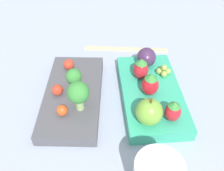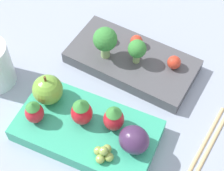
{
  "view_description": "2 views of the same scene",
  "coord_description": "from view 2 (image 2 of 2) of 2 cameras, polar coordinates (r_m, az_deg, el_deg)",
  "views": [
    {
      "loc": [
        -0.34,
        -0.02,
        0.38
      ],
      "look_at": [
        0.01,
        -0.0,
        0.04
      ],
      "focal_mm": 40.0,
      "sensor_mm": 36.0,
      "label": 1
    },
    {
      "loc": [
        0.19,
        -0.3,
        0.52
      ],
      "look_at": [
        0.01,
        -0.0,
        0.04
      ],
      "focal_mm": 60.0,
      "sensor_mm": 36.0,
      "label": 2
    }
  ],
  "objects": [
    {
      "name": "strawberry_2",
      "position": [
        0.55,
        0.27,
        -5.01
      ],
      "size": [
        0.03,
        0.03,
        0.05
      ],
      "color": "red",
      "rests_on": "bento_box_fruit"
    },
    {
      "name": "grape_cluster",
      "position": [
        0.54,
        -1.28,
        -10.3
      ],
      "size": [
        0.03,
        0.03,
        0.02
      ],
      "color": "#8EA84C",
      "rests_on": "bento_box_fruit"
    },
    {
      "name": "ground_plane",
      "position": [
        0.63,
        -0.52,
        -1.58
      ],
      "size": [
        4.0,
        4.0,
        0.0
      ],
      "primitive_type": "plane",
      "color": "#939EB2"
    },
    {
      "name": "plum",
      "position": [
        0.53,
        3.38,
        -8.26
      ],
      "size": [
        0.04,
        0.04,
        0.04
      ],
      "color": "#42284C",
      "rests_on": "bento_box_fruit"
    },
    {
      "name": "bento_box_fruit",
      "position": [
        0.58,
        -3.83,
        -6.86
      ],
      "size": [
        0.23,
        0.14,
        0.03
      ],
      "color": "#33A87F",
      "rests_on": "ground_plane"
    },
    {
      "name": "broccoli_floret_1",
      "position": [
        0.62,
        3.84,
        5.49
      ],
      "size": [
        0.03,
        0.03,
        0.05
      ],
      "color": "#93B770",
      "rests_on": "bento_box_savoury"
    },
    {
      "name": "cherry_tomato_2",
      "position": [
        0.64,
        9.43,
        3.5
      ],
      "size": [
        0.02,
        0.02,
        0.02
      ],
      "color": "red",
      "rests_on": "bento_box_savoury"
    },
    {
      "name": "cherry_tomato_0",
      "position": [
        0.67,
        -0.81,
        7.37
      ],
      "size": [
        0.02,
        0.02,
        0.02
      ],
      "color": "#DB4C1E",
      "rests_on": "bento_box_savoury"
    },
    {
      "name": "strawberry_0",
      "position": [
        0.57,
        -11.78,
        -3.97
      ],
      "size": [
        0.03,
        0.03,
        0.04
      ],
      "color": "red",
      "rests_on": "bento_box_fruit"
    },
    {
      "name": "cherry_tomato_1",
      "position": [
        0.66,
        3.76,
        6.75
      ],
      "size": [
        0.02,
        0.02,
        0.02
      ],
      "color": "red",
      "rests_on": "bento_box_savoury"
    },
    {
      "name": "chopsticks_pair",
      "position": [
        0.58,
        13.2,
        -10.95
      ],
      "size": [
        0.02,
        0.21,
        0.01
      ],
      "color": "tan",
      "rests_on": "ground_plane"
    },
    {
      "name": "apple",
      "position": [
        0.58,
        -9.78,
        -0.63
      ],
      "size": [
        0.05,
        0.05,
        0.06
      ],
      "color": "#70A838",
      "rests_on": "bento_box_fruit"
    },
    {
      "name": "broccoli_floret_0",
      "position": [
        0.62,
        -1.05,
        6.93
      ],
      "size": [
        0.04,
        0.04,
        0.06
      ],
      "color": "#93B770",
      "rests_on": "bento_box_savoury"
    },
    {
      "name": "strawberry_1",
      "position": [
        0.55,
        -4.63,
        -4.03
      ],
      "size": [
        0.03,
        0.03,
        0.05
      ],
      "color": "red",
      "rests_on": "bento_box_fruit"
    },
    {
      "name": "bento_box_savoury",
      "position": [
        0.66,
        3.36,
        3.55
      ],
      "size": [
        0.22,
        0.12,
        0.02
      ],
      "color": "#4C4C51",
      "rests_on": "ground_plane"
    }
  ]
}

